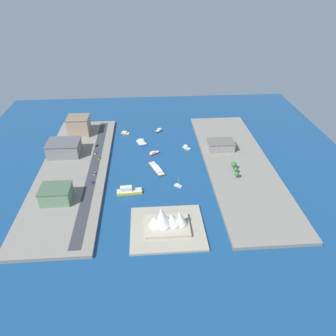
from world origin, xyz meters
The scene contains 25 objects.
ground_plane centered at (0.00, 0.00, 0.00)m, with size 440.00×440.00×0.00m, color navy.
quay_west centered at (-87.83, 0.00, 1.61)m, with size 70.00×240.00×3.21m, color gray.
quay_east centered at (87.83, 0.00, 1.61)m, with size 70.00×240.00×3.21m, color gray.
peninsula_point centered at (-4.52, 92.79, 1.00)m, with size 60.37×53.52×2.00m, color #A89E89.
road_strip centered at (66.76, 0.00, 3.29)m, with size 9.92×228.00×0.15m, color #38383D.
patrol_launch_navy centered at (-6.27, -89.84, 1.28)m, with size 10.32×10.04×3.38m.
yacht_sleek_gray centered at (-36.71, -40.77, 1.33)m, with size 9.87×10.98×3.85m.
catamaran_blue centered at (16.79, -57.87, 1.45)m, with size 13.96×17.06×4.01m.
barge_flat_brown centered at (0.29, 2.76, 1.25)m, with size 17.39×29.64×3.22m.
ferry_yellow_fast centered at (28.89, 41.13, 2.51)m, with size 25.84×9.14×7.31m.
tugboat_red centered at (2.10, -30.63, 1.35)m, with size 12.83×10.15×3.62m.
sailboat_small_white centered at (-19.32, 34.19, 1.04)m, with size 8.24×5.81×10.00m.
water_taxi_orange centered at (37.55, -85.38, 1.29)m, with size 11.73×7.21×3.25m.
carpark_squat_concrete centered at (-75.21, -31.36, 8.38)m, with size 30.21×20.61×10.28m.
warehouse_low_gray centered at (102.82, -32.52, 11.06)m, with size 35.86×28.41×15.63m.
terminal_long_green centered at (92.76, 51.84, 10.26)m, with size 27.16×22.76×14.03m.
apartment_midrise_tan centered at (94.39, -84.10, 14.46)m, with size 26.57×25.05×22.43m.
hatchback_blue centered at (64.80, 27.56, 4.18)m, with size 1.81×4.28×1.70m.
sedan_silver centered at (64.52, 11.74, 4.10)m, with size 2.08×4.98×1.50m.
taxi_yellow_cab centered at (63.02, -19.24, 4.16)m, with size 2.03×4.49×1.64m.
van_white centered at (69.06, -30.65, 4.14)m, with size 1.94×4.35×1.59m.
suv_black centered at (69.58, -49.19, 4.08)m, with size 2.11×5.12×1.44m.
traffic_light_waterfront centered at (60.95, 3.28, 7.55)m, with size 0.36×0.36×6.50m.
opera_landmark centered at (-3.75, 92.79, 9.42)m, with size 36.34×26.53×21.34m.
park_tree_cluster centered at (-79.51, 18.11, 8.37)m, with size 6.31×21.68×8.51m.
Camera 1 is at (8.53, 280.96, 181.37)m, focal length 33.35 mm.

